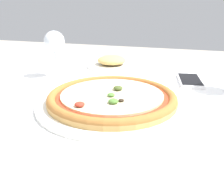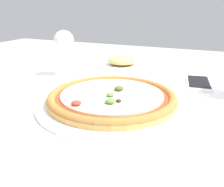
# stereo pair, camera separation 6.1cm
# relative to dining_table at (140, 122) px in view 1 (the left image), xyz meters

# --- Properties ---
(dining_table) EXTENTS (1.15, 0.95, 0.71)m
(dining_table) POSITION_rel_dining_table_xyz_m (0.00, 0.00, 0.00)
(dining_table) COLOR #997047
(dining_table) RESTS_ON ground_plane
(pizza_plate) EXTENTS (0.37, 0.37, 0.04)m
(pizza_plate) POSITION_rel_dining_table_xyz_m (-0.05, -0.10, 0.11)
(pizza_plate) COLOR white
(pizza_plate) RESTS_ON dining_table
(fork) EXTENTS (0.03, 0.17, 0.00)m
(fork) POSITION_rel_dining_table_xyz_m (-0.32, -0.08, 0.09)
(fork) COLOR silver
(fork) RESTS_ON dining_table
(wine_glass_far_left) EXTENTS (0.07, 0.07, 0.15)m
(wine_glass_far_left) POSITION_rel_dining_table_xyz_m (-0.31, 0.09, 0.20)
(wine_glass_far_left) COLOR silver
(wine_glass_far_left) RESTS_ON dining_table
(cell_phone) EXTENTS (0.09, 0.15, 0.01)m
(cell_phone) POSITION_rel_dining_table_xyz_m (0.13, 0.15, 0.10)
(cell_phone) COLOR white
(cell_phone) RESTS_ON dining_table
(side_plate) EXTENTS (0.19, 0.19, 0.05)m
(side_plate) POSITION_rel_dining_table_xyz_m (-0.17, 0.27, 0.11)
(side_plate) COLOR white
(side_plate) RESTS_ON dining_table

